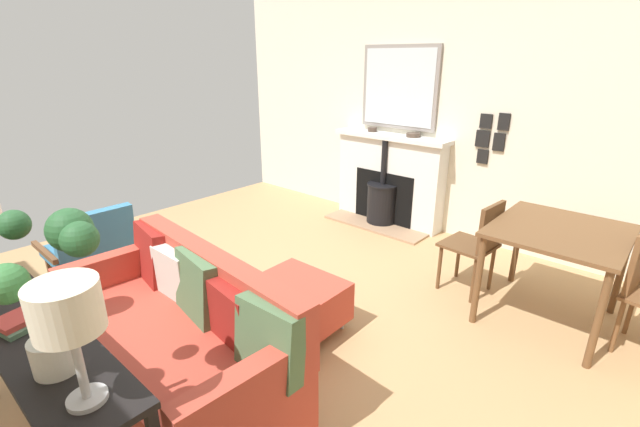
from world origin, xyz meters
name	(u,v)px	position (x,y,z in m)	size (l,w,h in m)	color
ground_plane	(236,312)	(0.00, 0.00, 0.00)	(5.47, 5.46, 0.01)	tan
wall_left	(418,108)	(-2.73, 0.00, 1.40)	(0.12, 5.46, 2.79)	silver
fireplace	(388,184)	(-2.52, -0.22, 0.49)	(0.58, 1.45, 1.09)	#9E7A5B
mirror_over_mantel	(399,87)	(-2.65, -0.22, 1.61)	(0.04, 0.98, 0.93)	gray
mantel_bowl_near	(372,129)	(-2.55, -0.50, 1.12)	(0.11, 0.11, 0.05)	#47382D
mantel_bowl_far	(413,135)	(-2.55, 0.06, 1.12)	(0.16, 0.16, 0.05)	#47382D
sofa	(180,335)	(0.73, 0.44, 0.39)	(0.90, 1.77, 0.85)	#B2B2B7
ottoman	(294,303)	(-0.14, 0.53, 0.24)	(0.63, 0.65, 0.39)	#B2B2B7
armchair_accent	(91,245)	(0.61, -1.11, 0.47)	(0.69, 0.59, 0.80)	brown
console_table	(39,352)	(1.42, 0.44, 0.67)	(0.34, 1.60, 0.77)	black
table_lamp_far_end	(67,313)	(1.42, 1.04, 1.14)	(0.23, 0.23, 0.48)	#B2B2B7
potted_plant	(34,280)	(1.43, 0.79, 1.18)	(0.52, 0.55, 0.63)	silver
book_stack	(23,320)	(1.43, 0.32, 0.79)	(0.24, 0.22, 0.05)	#4C7056
dining_table	(558,241)	(-1.57, 1.88, 0.66)	(0.97, 0.88, 0.76)	brown
dining_chair_near_fireplace	(478,241)	(-1.56, 1.30, 0.49)	(0.43, 0.43, 0.84)	brown
photo_gallery_row	(491,136)	(-2.66, 0.89, 1.18)	(0.02, 0.32, 0.53)	black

